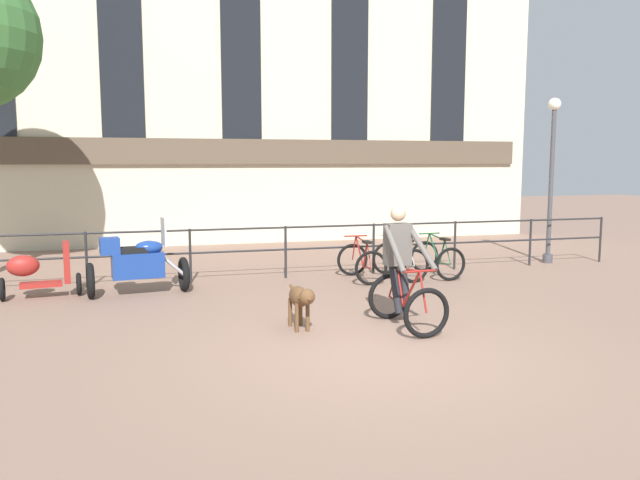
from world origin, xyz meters
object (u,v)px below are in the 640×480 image
parked_motorcycle (137,263)px  parked_scooter (38,272)px  parked_bicycle_near_lamp (362,262)px  parked_bicycle_mid_left (400,261)px  cyclist_with_bike (403,273)px  parked_bicycle_mid_right (437,259)px  dog (301,298)px  street_lamp (552,171)px

parked_motorcycle → parked_scooter: parked_motorcycle is taller
parked_bicycle_near_lamp → parked_bicycle_mid_left: 0.81m
cyclist_with_bike → parked_bicycle_mid_left: 3.68m
parked_bicycle_mid_left → parked_bicycle_mid_right: 0.81m
dog → parked_motorcycle: bearing=123.0°
dog → parked_scooter: bearing=137.2°
parked_bicycle_mid_left → parked_scooter: size_ratio=0.91×
parked_bicycle_mid_right → dog: bearing=37.7°
cyclist_with_bike → parked_bicycle_mid_left: (1.40, 3.38, -0.41)m
parked_bicycle_near_lamp → cyclist_with_bike: bearing=79.1°
parked_bicycle_mid_left → parked_scooter: 6.67m
parked_bicycle_near_lamp → parked_scooter: bearing=-0.5°
parked_bicycle_mid_left → parked_bicycle_mid_right: same height
parked_bicycle_mid_left → street_lamp: street_lamp is taller
dog → parked_bicycle_mid_right: 4.90m
parked_bicycle_near_lamp → parked_bicycle_mid_left: (0.81, 0.00, 0.00)m
cyclist_with_bike → parked_scooter: 6.24m
parked_bicycle_mid_left → parked_motorcycle: bearing=-6.6°
parked_motorcycle → street_lamp: (9.10, 1.08, 1.56)m
dog → parked_bicycle_near_lamp: parked_bicycle_near_lamp is taller
parked_bicycle_near_lamp → parked_scooter: parked_scooter is taller
parked_motorcycle → parked_bicycle_mid_left: bearing=-95.0°
cyclist_with_bike → parked_bicycle_mid_left: size_ratio=1.42×
parked_bicycle_mid_right → street_lamp: street_lamp is taller
parked_motorcycle → street_lamp: 9.30m
parked_bicycle_near_lamp → street_lamp: 5.25m
parked_bicycle_mid_right → parked_scooter: 7.49m
parked_bicycle_near_lamp → parked_bicycle_mid_right: size_ratio=0.97×
cyclist_with_bike → parked_bicycle_mid_right: (2.22, 3.38, -0.41)m
parked_motorcycle → cyclist_with_bike: bearing=-138.4°
cyclist_with_bike → dog: bearing=170.2°
cyclist_with_bike → dog: cyclist_with_bike is taller
cyclist_with_bike → street_lamp: 7.05m
parked_bicycle_near_lamp → parked_scooter: size_ratio=0.85×
parked_bicycle_mid_left → street_lamp: bearing=-176.9°
street_lamp → parked_scooter: bearing=-175.1°
parked_motorcycle → street_lamp: street_lamp is taller
cyclist_with_bike → parked_bicycle_near_lamp: cyclist_with_bike is taller
parked_bicycle_near_lamp → dog: bearing=56.8°
cyclist_with_bike → parked_bicycle_mid_left: bearing=63.2°
dog → street_lamp: bearing=27.9°
dog → parked_bicycle_mid_right: (3.67, 3.24, -0.09)m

